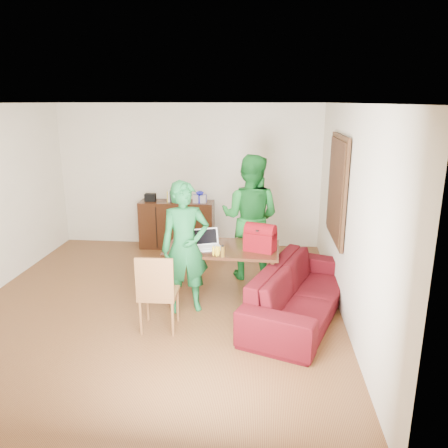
# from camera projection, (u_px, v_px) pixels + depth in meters

# --- Properties ---
(room) EXTENTS (5.20, 5.70, 2.90)m
(room) POSITION_uv_depth(u_px,v_px,m) (156.00, 211.00, 5.82)
(room) COLOR #4C2513
(room) RESTS_ON ground
(table) EXTENTS (1.61, 0.95, 0.74)m
(table) POSITION_uv_depth(u_px,v_px,m) (223.00, 253.00, 6.19)
(table) COLOR black
(table) RESTS_ON ground
(chair) EXTENTS (0.46, 0.44, 0.99)m
(chair) POSITION_uv_depth(u_px,v_px,m) (159.00, 307.00, 5.36)
(chair) COLOR brown
(chair) RESTS_ON ground
(person_near) EXTENTS (0.75, 0.61, 1.76)m
(person_near) POSITION_uv_depth(u_px,v_px,m) (185.00, 247.00, 5.71)
(person_near) COLOR #145D2A
(person_near) RESTS_ON ground
(person_far) EXTENTS (1.11, 0.96, 1.96)m
(person_far) POSITION_uv_depth(u_px,v_px,m) (250.00, 217.00, 6.79)
(person_far) COLOR #166622
(person_far) RESTS_ON ground
(laptop) EXTENTS (0.42, 0.36, 0.25)m
(laptop) POSITION_uv_depth(u_px,v_px,m) (209.00, 245.00, 6.08)
(laptop) COLOR white
(laptop) RESTS_ON table
(bananas) EXTENTS (0.15, 0.11, 0.05)m
(bananas) POSITION_uv_depth(u_px,v_px,m) (216.00, 254.00, 5.79)
(bananas) COLOR gold
(bananas) RESTS_ON table
(bottle) EXTENTS (0.06, 0.06, 0.16)m
(bottle) POSITION_uv_depth(u_px,v_px,m) (223.00, 251.00, 5.75)
(bottle) COLOR brown
(bottle) RESTS_ON table
(red_bag) EXTENTS (0.47, 0.37, 0.30)m
(red_bag) POSITION_uv_depth(u_px,v_px,m) (260.00, 240.00, 5.97)
(red_bag) COLOR maroon
(red_bag) RESTS_ON table
(sofa) EXTENTS (1.65, 2.47, 0.67)m
(sofa) POSITION_uv_depth(u_px,v_px,m) (301.00, 291.00, 5.69)
(sofa) COLOR #34060F
(sofa) RESTS_ON ground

